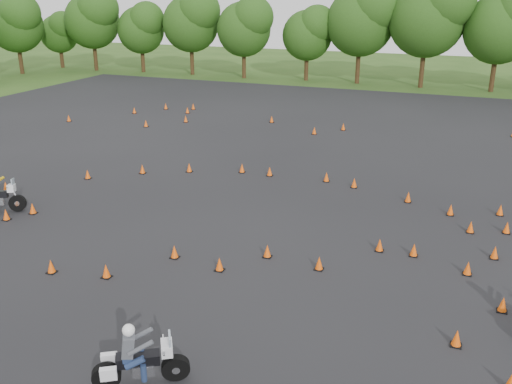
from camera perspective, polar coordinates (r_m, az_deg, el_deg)
The scene contains 5 objects.
ground at distance 20.24m, azimuth -4.14°, elevation -6.78°, with size 140.00×140.00×0.00m, color #2D5119.
asphalt_pad at distance 25.32m, azimuth 1.64°, elevation -1.12°, with size 62.00×62.00×0.00m, color black.
treeline at distance 52.10m, azimuth 17.19°, elevation 14.13°, with size 86.89×32.43×10.97m.
traffic_cones at distance 24.86m, azimuth 0.55°, elevation -0.96°, with size 36.03×33.61×0.45m.
rider_grey at distance 14.29m, azimuth -11.54°, elevation -15.37°, with size 2.32×0.71×1.79m, color #484A51, non-canonical shape.
Camera 1 is at (7.89, -16.30, 9.03)m, focal length 40.00 mm.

